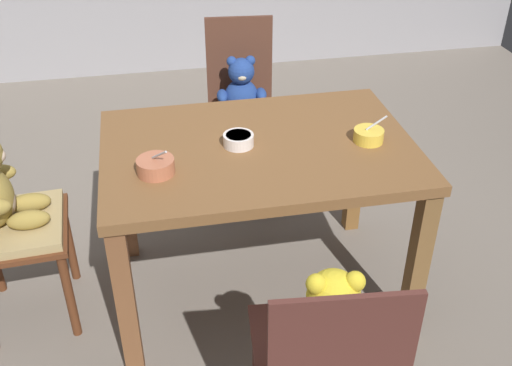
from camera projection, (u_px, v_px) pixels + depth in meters
The scene contains 7 objects.
ground_plane at pixel (258, 291), 2.69m from camera, with size 5.20×5.20×0.04m.
dining_table at pixel (259, 169), 2.34m from camera, with size 1.17×0.80×0.72m.
teddy_chair_far_center at pixel (242, 102), 3.07m from camera, with size 0.40×0.43×0.91m.
teddy_chair_near_front at pixel (329, 341), 1.73m from camera, with size 0.46×0.45×0.83m.
porridge_bowl_white_center at pixel (238, 140), 2.27m from camera, with size 0.11×0.11×0.05m.
porridge_bowl_yellow_near_right at pixel (369, 135), 2.29m from camera, with size 0.12×0.11×0.10m.
porridge_bowl_terracotta_near_left at pixel (156, 166), 2.10m from camera, with size 0.13×0.13×0.12m.
Camera 1 is at (-0.39, -1.95, 1.85)m, focal length 42.81 mm.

